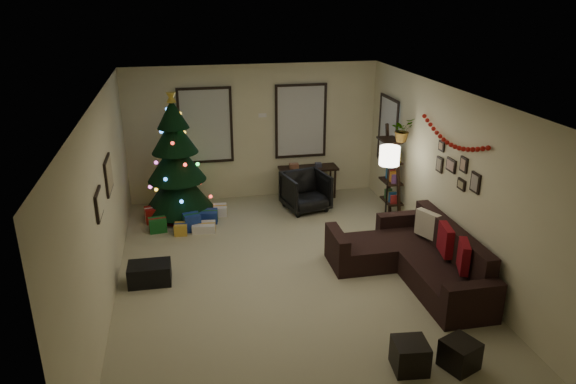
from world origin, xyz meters
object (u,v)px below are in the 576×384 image
(desk, at_px, (308,171))
(bookshelf, at_px, (392,175))
(desk_chair, at_px, (306,191))
(sofa, at_px, (416,259))
(christmas_tree, at_px, (176,165))

(desk, height_order, bookshelf, bookshelf)
(desk_chair, relative_size, bookshelf, 0.42)
(sofa, height_order, desk, sofa)
(christmas_tree, distance_m, desk_chair, 2.50)
(bookshelf, bearing_deg, christmas_tree, 166.53)
(desk_chair, bearing_deg, christmas_tree, 162.49)
(christmas_tree, height_order, sofa, christmas_tree)
(christmas_tree, xyz_separation_m, bookshelf, (3.86, -0.92, -0.15))
(sofa, bearing_deg, desk, 102.94)
(christmas_tree, distance_m, bookshelf, 3.97)
(christmas_tree, height_order, desk_chair, christmas_tree)
(christmas_tree, distance_m, sofa, 4.64)
(desk_chair, xyz_separation_m, bookshelf, (1.44, -0.73, 0.48))
(sofa, distance_m, bookshelf, 2.25)
(christmas_tree, height_order, bookshelf, christmas_tree)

